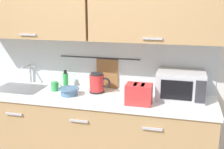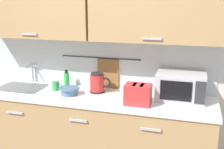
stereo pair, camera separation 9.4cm
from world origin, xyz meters
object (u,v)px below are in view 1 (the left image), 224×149
(mug_near_sink, at_px, (55,86))
(mixing_bowl, at_px, (69,91))
(dish_soap_bottle, at_px, (66,80))
(microwave, at_px, (181,85))
(toaster, at_px, (139,94))
(mug_by_kettle, at_px, (138,90))
(electric_kettle, at_px, (97,83))

(mug_near_sink, relative_size, mixing_bowl, 0.56)
(mug_near_sink, bearing_deg, dish_soap_bottle, 66.05)
(microwave, distance_m, toaster, 0.45)
(mug_near_sink, height_order, toaster, toaster)
(dish_soap_bottle, distance_m, toaster, 0.92)
(toaster, xyz_separation_m, mug_by_kettle, (-0.05, 0.27, -0.05))
(mug_near_sink, height_order, mug_by_kettle, same)
(mug_near_sink, bearing_deg, mug_by_kettle, 6.08)
(electric_kettle, relative_size, mug_by_kettle, 1.89)
(mug_near_sink, xyz_separation_m, toaster, (0.93, -0.18, 0.05))
(dish_soap_bottle, xyz_separation_m, toaster, (0.87, -0.31, 0.01))
(dish_soap_bottle, distance_m, mug_by_kettle, 0.82)
(microwave, relative_size, dish_soap_bottle, 2.35)
(microwave, bearing_deg, dish_soap_bottle, 177.10)
(toaster, height_order, mug_by_kettle, toaster)
(toaster, bearing_deg, mixing_bowl, 174.03)
(dish_soap_bottle, bearing_deg, mug_by_kettle, -3.13)
(microwave, distance_m, mixing_bowl, 1.11)
(mug_near_sink, xyz_separation_m, mixing_bowl, (0.20, -0.10, -0.00))
(electric_kettle, height_order, mug_near_sink, electric_kettle)
(toaster, bearing_deg, dish_soap_bottle, 160.03)
(mug_near_sink, distance_m, mug_by_kettle, 0.89)
(electric_kettle, distance_m, dish_soap_bottle, 0.40)
(dish_soap_bottle, distance_m, mug_near_sink, 0.16)
(toaster, bearing_deg, electric_kettle, 153.65)
(dish_soap_bottle, height_order, toaster, dish_soap_bottle)
(mug_near_sink, bearing_deg, electric_kettle, 7.58)
(mug_near_sink, relative_size, mug_by_kettle, 1.00)
(microwave, height_order, mug_near_sink, microwave)
(electric_kettle, distance_m, toaster, 0.53)
(mug_near_sink, distance_m, toaster, 0.95)
(electric_kettle, distance_m, mug_near_sink, 0.46)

